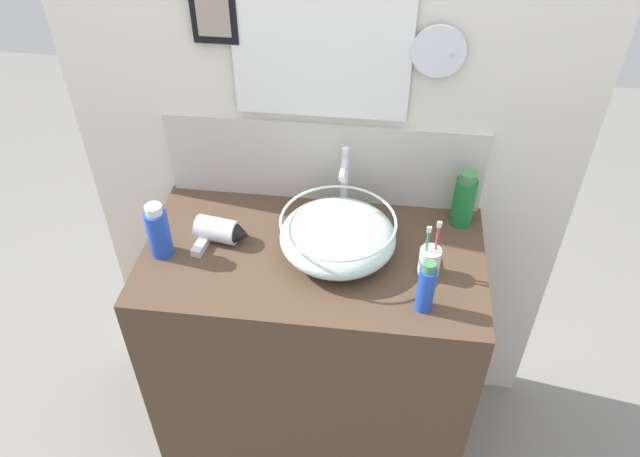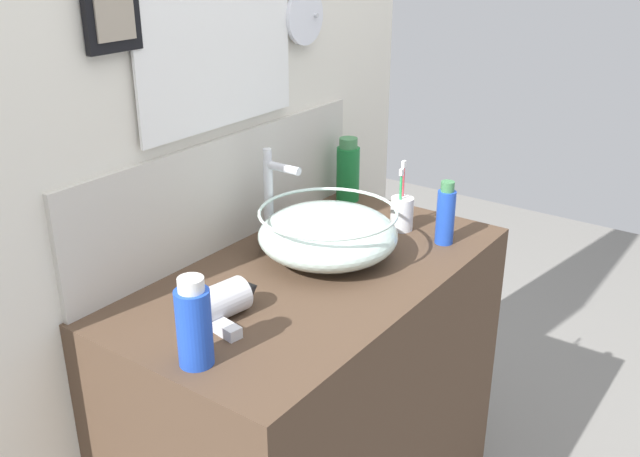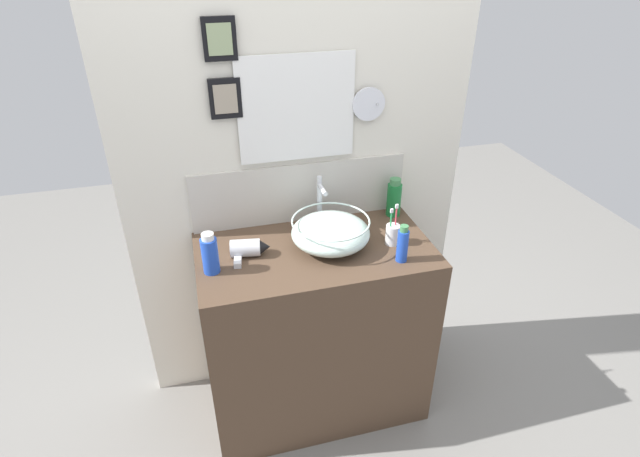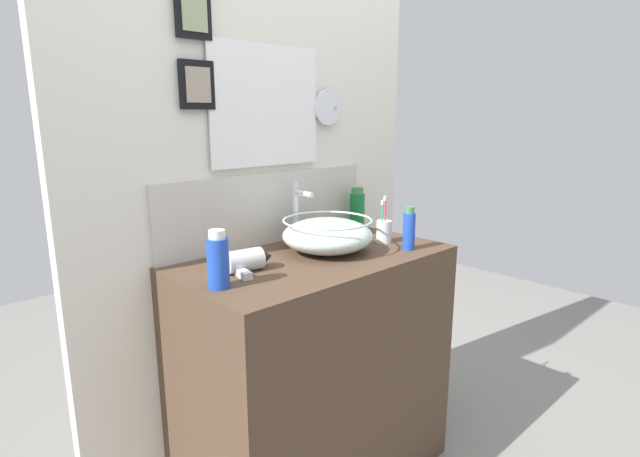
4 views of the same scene
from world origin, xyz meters
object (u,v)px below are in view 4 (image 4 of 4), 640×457
object	(u,v)px
lotion_bottle	(218,261)
spray_bottle	(409,230)
shampoo_bottle	(357,209)
toothbrush_cup	(384,231)
hair_drier	(248,261)
faucet	(297,209)
glass_bowl_sink	(327,235)

from	to	relation	value
lotion_bottle	spray_bottle	distance (m)	0.77
shampoo_bottle	lotion_bottle	bearing A→B (deg)	-164.05
toothbrush_cup	lotion_bottle	xyz separation A→B (m)	(-0.78, -0.01, 0.04)
hair_drier	toothbrush_cup	xyz separation A→B (m)	(0.62, -0.06, 0.01)
lotion_bottle	shampoo_bottle	bearing A→B (deg)	15.95
hair_drier	spray_bottle	world-z (taller)	spray_bottle
hair_drier	faucet	bearing A→B (deg)	24.62
glass_bowl_sink	spray_bottle	world-z (taller)	spray_bottle
glass_bowl_sink	lotion_bottle	xyz separation A→B (m)	(-0.51, -0.06, 0.02)
toothbrush_cup	lotion_bottle	size ratio (longest dim) A/B	1.06
glass_bowl_sink	faucet	world-z (taller)	faucet
lotion_bottle	shampoo_bottle	xyz separation A→B (m)	(0.88, 0.25, 0.01)
toothbrush_cup	spray_bottle	world-z (taller)	toothbrush_cup
glass_bowl_sink	shampoo_bottle	distance (m)	0.41
faucet	shampoo_bottle	size ratio (longest dim) A/B	1.31
faucet	toothbrush_cup	distance (m)	0.36
faucet	shampoo_bottle	distance (m)	0.37
glass_bowl_sink	spray_bottle	xyz separation A→B (m)	(0.25, -0.19, 0.01)
shampoo_bottle	glass_bowl_sink	bearing A→B (deg)	-152.94
lotion_bottle	shampoo_bottle	size ratio (longest dim) A/B	0.94
hair_drier	lotion_bottle	world-z (taller)	lotion_bottle
faucet	spray_bottle	bearing A→B (deg)	-55.01
lotion_bottle	spray_bottle	bearing A→B (deg)	-9.14
shampoo_bottle	toothbrush_cup	bearing A→B (deg)	-112.93
glass_bowl_sink	spray_bottle	distance (m)	0.31
toothbrush_cup	shampoo_bottle	world-z (taller)	shampoo_bottle
hair_drier	shampoo_bottle	distance (m)	0.74
faucet	toothbrush_cup	size ratio (longest dim) A/B	1.32
hair_drier	spray_bottle	size ratio (longest dim) A/B	1.05
faucet	glass_bowl_sink	bearing A→B (deg)	-90.00
toothbrush_cup	shampoo_bottle	bearing A→B (deg)	67.07
lotion_bottle	faucet	bearing A→B (deg)	24.75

